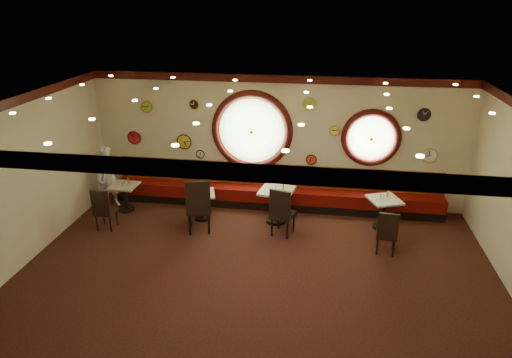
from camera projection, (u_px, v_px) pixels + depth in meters
name	position (u px, v px, depth m)	size (l,w,h in m)	color
floor	(258.00, 266.00, 8.83)	(9.00, 6.00, 0.00)	black
ceiling	(259.00, 103.00, 7.62)	(9.00, 6.00, 0.02)	gold
wall_back	(277.00, 142.00, 10.97)	(9.00, 0.02, 3.20)	beige
wall_front	(222.00, 290.00, 5.48)	(9.00, 0.02, 3.20)	beige
wall_left	(30.00, 177.00, 8.85)	(0.02, 6.00, 3.20)	beige
molding_back	(278.00, 79.00, 10.36)	(9.00, 0.10, 0.18)	#370B0A
molding_front	(219.00, 171.00, 4.96)	(9.00, 0.10, 0.18)	#370B0A
molding_left	(17.00, 100.00, 8.28)	(0.10, 6.00, 0.18)	#370B0A
banquette_base	(274.00, 203.00, 11.28)	(8.00, 0.55, 0.20)	black
banquette_seat	(275.00, 194.00, 11.19)	(8.00, 0.55, 0.30)	#5E0A08
banquette_back	(276.00, 175.00, 11.24)	(8.00, 0.10, 0.55)	#5C0A07
porthole_left_glass	(252.00, 131.00, 10.96)	(1.66, 1.66, 0.02)	#85B36B
porthole_left_frame	(252.00, 131.00, 10.95)	(1.98, 1.98, 0.18)	#370B0A
porthole_left_ring	(252.00, 131.00, 10.92)	(1.61, 1.61, 0.03)	gold
porthole_right_glass	(371.00, 138.00, 10.59)	(1.10, 1.10, 0.02)	#85B36B
porthole_right_frame	(371.00, 138.00, 10.57)	(1.38, 1.38, 0.18)	#370B0A
porthole_right_ring	(371.00, 138.00, 10.55)	(1.09, 1.09, 0.03)	gold
wall_clock_0	(147.00, 107.00, 11.10)	(0.26, 0.26, 0.03)	#7ABF26
wall_clock_1	(429.00, 155.00, 10.50)	(0.34, 0.34, 0.03)	white
wall_clock_2	(200.00, 154.00, 11.35)	(0.20, 0.20, 0.03)	white
wall_clock_3	(310.00, 104.00, 10.48)	(0.30, 0.30, 0.03)	#A5CB3F
wall_clock_4	(194.00, 104.00, 10.90)	(0.24, 0.24, 0.03)	black
wall_clock_5	(334.00, 130.00, 10.62)	(0.22, 0.22, 0.03)	#F2E050
wall_clock_6	(424.00, 115.00, 10.18)	(0.28, 0.28, 0.03)	black
wall_clock_7	(184.00, 142.00, 11.30)	(0.36, 0.36, 0.03)	gold
wall_clock_8	(134.00, 137.00, 11.46)	(0.32, 0.32, 0.03)	red
wall_clock_9	(311.00, 160.00, 10.97)	(0.24, 0.24, 0.03)	#EC451B
table_a	(125.00, 194.00, 10.99)	(0.62, 0.62, 0.66)	black
table_b	(202.00, 202.00, 10.56)	(0.75, 0.75, 0.66)	black
table_c	(276.00, 202.00, 10.38)	(0.85, 0.85, 0.80)	black
table_d	(383.00, 210.00, 10.13)	(0.84, 0.84, 0.71)	black
chair_a	(103.00, 207.00, 10.00)	(0.42, 0.42, 0.61)	black
chair_b	(198.00, 203.00, 9.82)	(0.65, 0.65, 0.78)	black
chair_c	(282.00, 209.00, 9.72)	(0.58, 0.58, 0.69)	black
chair_d	(387.00, 230.00, 9.05)	(0.44, 0.44, 0.59)	black
condiment_a_salt	(124.00, 182.00, 10.95)	(0.04, 0.04, 0.10)	silver
condiment_b_salt	(198.00, 191.00, 10.48)	(0.03, 0.03, 0.09)	#B8B8BC
condiment_c_salt	(272.00, 188.00, 10.26)	(0.03, 0.03, 0.09)	silver
condiment_d_salt	(381.00, 197.00, 10.03)	(0.04, 0.04, 0.10)	silver
condiment_a_pepper	(122.00, 184.00, 10.83)	(0.03, 0.03, 0.09)	silver
condiment_b_pepper	(202.00, 192.00, 10.38)	(0.03, 0.03, 0.09)	silver
condiment_c_pepper	(275.00, 188.00, 10.26)	(0.03, 0.03, 0.09)	silver
condiment_d_pepper	(383.00, 197.00, 10.03)	(0.04, 0.04, 0.10)	silver
condiment_a_bottle	(129.00, 181.00, 10.91)	(0.05, 0.05, 0.17)	gold
condiment_b_bottle	(205.00, 189.00, 10.49)	(0.05, 0.05, 0.17)	yellow
condiment_c_bottle	(283.00, 187.00, 10.24)	(0.05, 0.05, 0.14)	gold
condiment_d_bottle	(388.00, 193.00, 10.11)	(0.05, 0.05, 0.16)	gold
waiter	(109.00, 177.00, 11.06)	(0.57, 0.38, 1.57)	white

